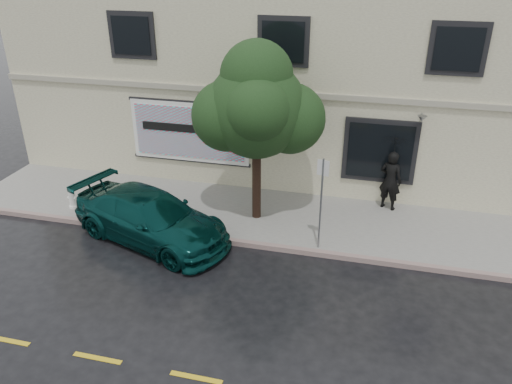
% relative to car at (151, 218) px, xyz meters
% --- Properties ---
extents(ground, '(90.00, 90.00, 0.00)m').
position_rel_car_xyz_m(ground, '(3.08, -1.20, -0.73)').
color(ground, black).
rests_on(ground, ground).
extents(sidewalk, '(20.00, 3.50, 0.15)m').
position_rel_car_xyz_m(sidewalk, '(3.08, 2.05, -0.65)').
color(sidewalk, gray).
rests_on(sidewalk, ground).
extents(curb, '(20.00, 0.18, 0.16)m').
position_rel_car_xyz_m(curb, '(3.08, 0.30, -0.65)').
color(curb, gray).
rests_on(curb, ground).
extents(road_marking, '(19.00, 0.12, 0.01)m').
position_rel_car_xyz_m(road_marking, '(3.08, -4.70, -0.72)').
color(road_marking, gold).
rests_on(road_marking, ground).
extents(building, '(20.00, 8.12, 7.00)m').
position_rel_car_xyz_m(building, '(3.08, 7.80, 2.77)').
color(building, beige).
rests_on(building, ground).
extents(billboard, '(4.30, 0.16, 2.20)m').
position_rel_car_xyz_m(billboard, '(-0.12, 3.72, 1.33)').
color(billboard, white).
rests_on(billboard, ground).
extents(car, '(5.45, 3.74, 1.46)m').
position_rel_car_xyz_m(car, '(0.00, 0.00, 0.00)').
color(car, '#083432').
rests_on(car, ground).
extents(pedestrian, '(0.84, 0.70, 1.96)m').
position_rel_car_xyz_m(pedestrian, '(6.70, 3.40, 0.40)').
color(pedestrian, black).
rests_on(pedestrian, sidewalk).
extents(umbrella, '(1.21, 1.21, 0.75)m').
position_rel_car_xyz_m(umbrella, '(6.70, 3.40, 1.76)').
color(umbrella, black).
rests_on(umbrella, pedestrian).
extents(street_tree, '(2.85, 2.85, 4.91)m').
position_rel_car_xyz_m(street_tree, '(2.72, 1.83, 2.89)').
color(street_tree, '#321E16').
rests_on(street_tree, sidewalk).
extents(fire_hydrant, '(0.29, 0.27, 0.71)m').
position_rel_car_xyz_m(fire_hydrant, '(-3.21, 0.98, -0.23)').
color(fire_hydrant, white).
rests_on(fire_hydrant, sidewalk).
extents(sign_pole, '(0.33, 0.10, 2.70)m').
position_rel_car_xyz_m(sign_pole, '(4.84, 0.50, 1.03)').
color(sign_pole, gray).
rests_on(sign_pole, sidewalk).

